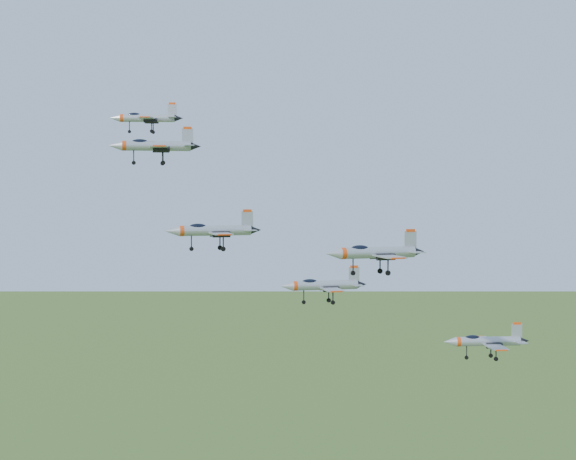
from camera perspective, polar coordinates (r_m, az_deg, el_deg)
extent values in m
cylinder|color=#999DA5|center=(117.80, -9.96, 7.84)|extent=(7.85, 2.40, 1.12)
cone|color=#999DA5|center=(118.46, -12.22, 7.79)|extent=(1.72, 1.37, 1.12)
cone|color=black|center=(117.34, -7.76, 7.88)|extent=(1.35, 1.14, 0.95)
ellipsoid|color=black|center=(118.09, -10.89, 8.03)|extent=(2.01, 1.11, 0.71)
cube|color=#999DA5|center=(115.37, -10.02, 7.84)|extent=(2.59, 4.08, 0.12)
cube|color=#999DA5|center=(120.15, -9.73, 7.64)|extent=(2.59, 4.08, 0.12)
cube|color=#999DA5|center=(117.53, -8.23, 8.44)|extent=(1.29, 0.32, 1.81)
cube|color=#D9400F|center=(117.63, -8.24, 8.90)|extent=(0.96, 0.28, 0.30)
cylinder|color=#999DA5|center=(110.27, -9.33, 5.92)|extent=(9.20, 1.59, 1.32)
cone|color=#999DA5|center=(110.26, -12.20, 5.89)|extent=(1.87, 1.38, 1.32)
cone|color=black|center=(110.53, -6.57, 5.93)|extent=(1.46, 1.17, 1.12)
ellipsoid|color=black|center=(110.26, -10.50, 6.17)|extent=(2.27, 1.02, 0.84)
cube|color=#999DA5|center=(107.41, -9.18, 5.86)|extent=(2.47, 4.55, 0.14)
cube|color=#999DA5|center=(113.11, -9.26, 5.71)|extent=(2.47, 4.55, 0.14)
cube|color=#999DA5|center=(110.54, -7.16, 6.64)|extent=(1.53, 0.17, 2.14)
cube|color=#D9400F|center=(110.62, -7.16, 7.22)|extent=(1.12, 0.18, 0.36)
cylinder|color=#999DA5|center=(86.68, -5.20, -0.04)|extent=(7.81, 1.53, 1.12)
cone|color=#999DA5|center=(85.98, -8.25, -0.08)|extent=(1.61, 1.20, 1.12)
cone|color=black|center=(87.59, -2.31, 0.00)|extent=(1.26, 1.02, 0.95)
ellipsoid|color=black|center=(86.35, -6.44, 0.23)|extent=(1.94, 0.91, 0.71)
cube|color=#999DA5|center=(84.35, -4.79, -0.26)|extent=(2.18, 3.89, 0.12)
cube|color=#999DA5|center=(89.10, -5.36, -0.10)|extent=(2.18, 3.89, 0.12)
cube|color=#999DA5|center=(87.33, -2.92, 0.76)|extent=(1.30, 0.17, 1.81)
cube|color=#D9400F|center=(87.30, -2.92, 1.38)|extent=(0.95, 0.17, 0.30)
cylinder|color=#999DA5|center=(120.43, 2.66, -3.94)|extent=(9.89, 1.50, 1.43)
cone|color=#999DA5|center=(119.07, -0.11, -4.01)|extent=(1.99, 1.44, 1.43)
cone|color=black|center=(121.99, 5.26, -3.86)|extent=(1.55, 1.23, 1.21)
ellipsoid|color=black|center=(119.78, 1.54, -3.72)|extent=(2.42, 1.04, 0.91)
cube|color=#999DA5|center=(117.57, 3.14, -4.24)|extent=(2.56, 4.85, 0.15)
cube|color=#999DA5|center=(123.47, 2.40, -3.90)|extent=(2.56, 4.85, 0.15)
cube|color=#999DA5|center=(121.48, 4.72, -3.19)|extent=(1.65, 0.14, 2.31)
cube|color=#D9400F|center=(121.36, 4.72, -2.62)|extent=(1.21, 0.16, 0.38)
cylinder|color=#999DA5|center=(97.11, 6.39, -1.60)|extent=(9.61, 2.17, 1.38)
cone|color=#999DA5|center=(94.96, 3.23, -1.69)|extent=(2.02, 1.53, 1.38)
cone|color=black|center=(99.44, 9.30, -1.52)|extent=(1.58, 1.29, 1.17)
ellipsoid|color=black|center=(96.16, 5.12, -1.33)|extent=(2.40, 1.18, 0.87)
cube|color=#999DA5|center=(94.52, 7.23, -1.89)|extent=(2.82, 4.85, 0.15)
cube|color=#999DA5|center=(99.93, 5.82, -1.63)|extent=(2.82, 4.85, 0.15)
cube|color=#999DA5|center=(98.83, 8.70, -0.71)|extent=(1.59, 0.26, 2.22)
cube|color=#D9400F|center=(98.77, 8.71, -0.04)|extent=(1.17, 0.25, 0.37)
cylinder|color=#999DA5|center=(122.55, 14.03, -7.69)|extent=(9.64, 2.74, 1.38)
cone|color=#999DA5|center=(120.90, 11.43, -7.80)|extent=(2.09, 1.64, 1.38)
cone|color=black|center=(124.36, 16.46, -7.56)|extent=(1.64, 1.37, 1.17)
ellipsoid|color=black|center=(121.75, 12.98, -7.49)|extent=(2.45, 1.32, 0.87)
cube|color=#999DA5|center=(119.90, 14.57, -8.05)|extent=(3.08, 4.97, 0.15)
cube|color=#999DA5|center=(125.43, 13.69, -7.56)|extent=(3.08, 4.97, 0.15)
cube|color=#999DA5|center=(123.71, 15.96, -6.94)|extent=(1.59, 0.35, 2.23)
cube|color=#D9400F|center=(123.52, 15.97, -6.40)|extent=(1.18, 0.31, 0.37)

